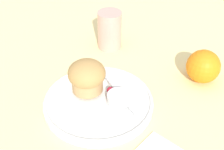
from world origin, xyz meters
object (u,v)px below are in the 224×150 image
object	(u,v)px
butter_knife	(118,90)
orange_fruit	(203,66)
muffin	(87,76)
juice_glass	(110,30)

from	to	relation	value
butter_knife	orange_fruit	bearing A→B (deg)	79.93
muffin	juice_glass	size ratio (longest dim) A/B	0.78
orange_fruit	muffin	bearing A→B (deg)	-126.55
orange_fruit	juice_glass	xyz separation A→B (m)	(-0.27, -0.04, 0.01)
juice_glass	orange_fruit	bearing A→B (deg)	7.59
butter_knife	orange_fruit	xyz separation A→B (m)	(0.11, 0.18, 0.02)
butter_knife	orange_fruit	world-z (taller)	orange_fruit
orange_fruit	juice_glass	world-z (taller)	juice_glass
butter_knife	muffin	bearing A→B (deg)	-120.67
orange_fruit	butter_knife	bearing A→B (deg)	-121.50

